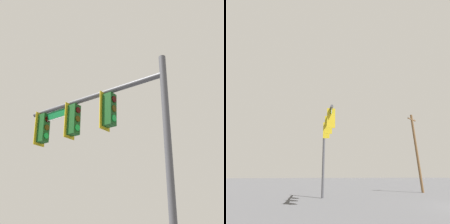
{
  "view_description": "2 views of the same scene",
  "coord_description": "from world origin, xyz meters",
  "views": [
    {
      "loc": [
        -10.61,
        0.51,
        1.31
      ],
      "look_at": [
        -5.8,
        -9.13,
        5.59
      ],
      "focal_mm": 50.0,
      "sensor_mm": 36.0,
      "label": 1
    },
    {
      "loc": [
        6.99,
        -11.44,
        1.66
      ],
      "look_at": [
        -5.88,
        -7.02,
        6.69
      ],
      "focal_mm": 28.0,
      "sensor_mm": 36.0,
      "label": 2
    }
  ],
  "objects": [
    {
      "name": "signal_pole_near",
      "position": [
        -5.89,
        -7.95,
        4.69
      ],
      "size": [
        5.78,
        1.3,
        6.39
      ],
      "color": "#47474C",
      "rests_on": "ground_plane"
    }
  ]
}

